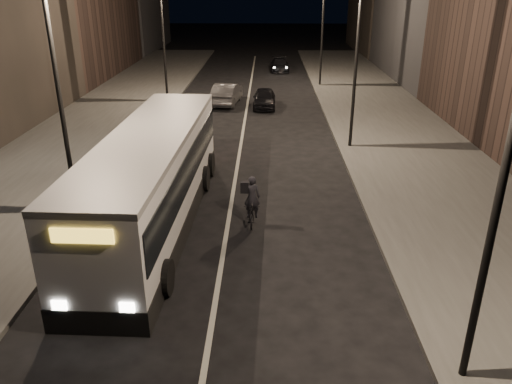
# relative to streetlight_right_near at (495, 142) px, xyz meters

# --- Properties ---
(ground) EXTENTS (180.00, 180.00, 0.00)m
(ground) POSITION_rel_streetlight_right_near_xyz_m (-5.33, 4.00, -5.36)
(ground) COLOR black
(ground) RESTS_ON ground
(sidewalk_right) EXTENTS (7.00, 70.00, 0.16)m
(sidewalk_right) POSITION_rel_streetlight_right_near_xyz_m (3.17, 18.00, -5.28)
(sidewalk_right) COLOR #383836
(sidewalk_right) RESTS_ON ground
(sidewalk_left) EXTENTS (7.00, 70.00, 0.16)m
(sidewalk_left) POSITION_rel_streetlight_right_near_xyz_m (-13.83, 18.00, -5.28)
(sidewalk_left) COLOR #383836
(sidewalk_left) RESTS_ON ground
(streetlight_right_near) EXTENTS (1.20, 0.44, 8.12)m
(streetlight_right_near) POSITION_rel_streetlight_right_near_xyz_m (0.00, 0.00, 0.00)
(streetlight_right_near) COLOR black
(streetlight_right_near) RESTS_ON sidewalk_right
(streetlight_right_mid) EXTENTS (1.20, 0.44, 8.12)m
(streetlight_right_mid) POSITION_rel_streetlight_right_near_xyz_m (0.00, 16.00, 0.00)
(streetlight_right_mid) COLOR black
(streetlight_right_mid) RESTS_ON sidewalk_right
(streetlight_right_far) EXTENTS (1.20, 0.44, 8.12)m
(streetlight_right_far) POSITION_rel_streetlight_right_near_xyz_m (0.00, 32.00, 0.00)
(streetlight_right_far) COLOR black
(streetlight_right_far) RESTS_ON sidewalk_right
(streetlight_left_near) EXTENTS (1.20, 0.44, 8.12)m
(streetlight_left_near) POSITION_rel_streetlight_right_near_xyz_m (-10.66, 8.00, 0.00)
(streetlight_left_near) COLOR black
(streetlight_left_near) RESTS_ON sidewalk_left
(streetlight_left_far) EXTENTS (1.20, 0.44, 8.12)m
(streetlight_left_far) POSITION_rel_streetlight_right_near_xyz_m (-10.66, 26.00, 0.00)
(streetlight_left_far) COLOR black
(streetlight_left_far) RESTS_ON sidewalk_left
(city_bus) EXTENTS (3.17, 12.34, 3.30)m
(city_bus) POSITION_rel_streetlight_right_near_xyz_m (-7.88, 7.37, -3.56)
(city_bus) COLOR silver
(city_bus) RESTS_ON ground
(cyclist_on_bicycle) EXTENTS (0.57, 1.61, 1.85)m
(cyclist_on_bicycle) POSITION_rel_streetlight_right_near_xyz_m (-4.48, 7.41, -4.75)
(cyclist_on_bicycle) COLOR black
(cyclist_on_bicycle) RESTS_ON ground
(car_near) EXTENTS (1.52, 3.67, 1.24)m
(car_near) POSITION_rel_streetlight_right_near_xyz_m (-4.16, 24.80, -4.74)
(car_near) COLOR black
(car_near) RESTS_ON ground
(car_mid) EXTENTS (2.01, 4.52, 1.44)m
(car_mid) POSITION_rel_streetlight_right_near_xyz_m (-6.76, 25.76, -4.64)
(car_mid) COLOR #363739
(car_mid) RESTS_ON ground
(car_far) EXTENTS (1.77, 4.01, 1.15)m
(car_far) POSITION_rel_streetlight_right_near_xyz_m (-2.79, 39.27, -4.79)
(car_far) COLOR black
(car_far) RESTS_ON ground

